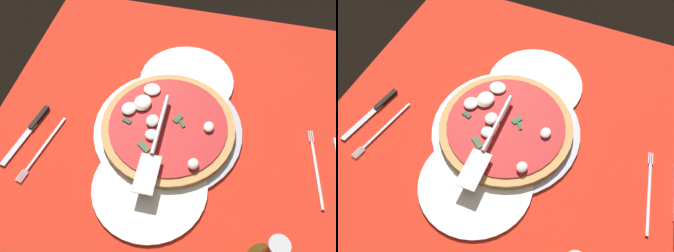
{
  "view_description": "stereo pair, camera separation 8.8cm",
  "coord_description": "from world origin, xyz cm",
  "views": [
    {
      "loc": [
        -45.74,
        -6.43,
        75.0
      ],
      "look_at": [
        2.08,
        4.57,
        2.1
      ],
      "focal_mm": 38.65,
      "sensor_mm": 36.0,
      "label": 1
    },
    {
      "loc": [
        -43.01,
        -14.77,
        75.0
      ],
      "look_at": [
        2.08,
        4.57,
        2.1
      ],
      "focal_mm": 38.65,
      "sensor_mm": 36.0,
      "label": 2
    }
  ],
  "objects": [
    {
      "name": "place_setting_near",
      "position": [
        -1.95,
        -34.39,
        0.46
      ],
      "size": [
        20.73,
        15.52,
        1.4
      ],
      "rotation": [
        0.0,
        0.0,
        0.14
      ],
      "color": "white",
      "rests_on": "ground_plane"
    },
    {
      "name": "pizza_pan",
      "position": [
        2.08,
        4.57,
        0.6
      ],
      "size": [
        36.42,
        36.42,
        1.0
      ],
      "primitive_type": "cylinder",
      "color": "#ACAFBE",
      "rests_on": "ground_plane"
    },
    {
      "name": "ground_plane",
      "position": [
        0.0,
        0.0,
        -0.4
      ],
      "size": [
        96.81,
        96.81,
        0.8
      ],
      "primitive_type": "cube",
      "color": "red"
    },
    {
      "name": "pizza",
      "position": [
        2.2,
        4.84,
        2.07
      ],
      "size": [
        32.62,
        32.62,
        3.21
      ],
      "color": "tan",
      "rests_on": "pizza_pan"
    },
    {
      "name": "pizza_server",
      "position": [
        -5.3,
        6.0,
        4.65
      ],
      "size": [
        26.45,
        4.86,
        1.0
      ],
      "rotation": [
        0.0,
        0.0,
        3.16
      ],
      "color": "silver",
      "rests_on": "pizza"
    },
    {
      "name": "place_setting_far",
      "position": [
        -7.74,
        35.17,
        0.46
      ],
      "size": [
        21.22,
        16.09,
        1.4
      ],
      "rotation": [
        0.0,
        0.0,
        2.95
      ],
      "color": "white",
      "rests_on": "ground_plane"
    },
    {
      "name": "checker_pattern",
      "position": [
        0.0,
        0.0,
        0.05
      ],
      "size": [
        96.81,
        96.81,
        0.1
      ],
      "color": "silver",
      "rests_on": "ground_plane"
    },
    {
      "name": "dinner_plate_right",
      "position": [
        18.63,
        3.14,
        0.6
      ],
      "size": [
        25.2,
        25.2,
        1.0
      ],
      "primitive_type": "cylinder",
      "color": "white",
      "rests_on": "ground_plane"
    },
    {
      "name": "dinner_plate_left",
      "position": [
        -13.88,
        5.09,
        0.6
      ],
      "size": [
        25.81,
        25.81,
        1.0
      ],
      "primitive_type": "cylinder",
      "color": "white",
      "rests_on": "ground_plane"
    }
  ]
}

